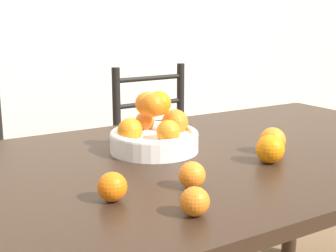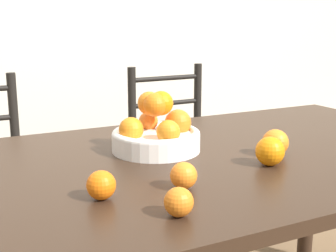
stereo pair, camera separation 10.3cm
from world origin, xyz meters
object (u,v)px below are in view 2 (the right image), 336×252
at_px(orange_loose_0, 270,151).
at_px(orange_loose_4, 179,202).
at_px(fruit_bowl, 157,132).
at_px(orange_loose_1, 184,176).
at_px(orange_loose_3, 275,142).
at_px(chair_right, 180,160).
at_px(orange_loose_2, 101,185).

xyz_separation_m(orange_loose_0, orange_loose_4, (-0.38, -0.19, -0.01)).
bearing_deg(fruit_bowl, orange_loose_1, -104.61).
distance_m(orange_loose_3, orange_loose_4, 0.53).
distance_m(orange_loose_0, chair_right, 1.07).
bearing_deg(orange_loose_3, fruit_bowl, 145.01).
bearing_deg(orange_loose_0, fruit_bowl, 127.91).
bearing_deg(chair_right, orange_loose_2, -128.15).
bearing_deg(orange_loose_3, orange_loose_2, -170.12).
relative_size(orange_loose_1, orange_loose_3, 0.83).
relative_size(fruit_bowl, orange_loose_2, 4.05).
relative_size(orange_loose_0, orange_loose_4, 1.31).
xyz_separation_m(orange_loose_3, chair_right, (0.18, 0.92, -0.33)).
relative_size(orange_loose_3, orange_loose_4, 1.27).
distance_m(orange_loose_0, orange_loose_4, 0.43).
xyz_separation_m(orange_loose_0, orange_loose_1, (-0.30, -0.05, -0.01)).
height_order(orange_loose_3, orange_loose_4, orange_loose_3).
height_order(fruit_bowl, orange_loose_1, fruit_bowl).
distance_m(orange_loose_0, orange_loose_3, 0.10).
xyz_separation_m(fruit_bowl, orange_loose_0, (0.21, -0.27, -0.02)).
height_order(fruit_bowl, orange_loose_4, fruit_bowl).
relative_size(orange_loose_3, chair_right, 0.09).
xyz_separation_m(fruit_bowl, chair_right, (0.47, 0.72, -0.35)).
xyz_separation_m(orange_loose_0, orange_loose_2, (-0.49, -0.03, -0.01)).
xyz_separation_m(orange_loose_1, orange_loose_4, (-0.09, -0.14, -0.00)).
bearing_deg(fruit_bowl, orange_loose_2, -132.87).
xyz_separation_m(orange_loose_2, chair_right, (0.75, 1.02, -0.32)).
relative_size(orange_loose_1, orange_loose_4, 1.05).
distance_m(orange_loose_2, orange_loose_4, 0.19).
bearing_deg(orange_loose_4, orange_loose_0, 26.10).
height_order(fruit_bowl, orange_loose_3, fruit_bowl).
bearing_deg(chair_right, orange_loose_4, -120.32).
bearing_deg(fruit_bowl, chair_right, 56.95).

